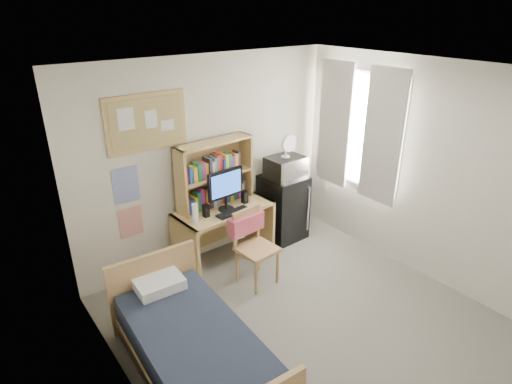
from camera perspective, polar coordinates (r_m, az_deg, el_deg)
floor at (r=4.69m, az=8.70°, el=-18.40°), size 3.60×4.20×0.02m
ceiling at (r=3.52m, az=11.40°, el=14.89°), size 3.60×4.20×0.02m
wall_back at (r=5.44m, az=-6.29°, el=4.19°), size 3.60×0.04×2.60m
wall_left at (r=3.06m, az=-14.87°, el=-13.70°), size 0.04×4.20×2.60m
wall_right at (r=5.30m, az=23.46°, el=1.72°), size 0.04×4.20×2.60m
window_unit at (r=5.80m, az=13.54°, el=8.02°), size 0.10×1.40×1.70m
curtain_left at (r=5.54m, az=16.49°, el=6.97°), size 0.04×0.55×1.70m
curtain_right at (r=6.03m, az=10.44°, el=8.89°), size 0.04×0.55×1.70m
bulletin_board at (r=4.91m, az=-14.40°, el=8.99°), size 0.94×0.03×0.64m
poster_wave at (r=5.02m, az=-16.98°, el=0.90°), size 0.30×0.01×0.42m
poster_japan at (r=5.21m, az=-16.36°, el=-3.85°), size 0.28×0.01×0.36m
desk at (r=5.56m, az=-4.26°, el=-5.67°), size 1.27×0.70×0.77m
desk_chair at (r=5.09m, az=0.17°, el=-7.56°), size 0.50×0.50×0.93m
mini_fridge at (r=6.09m, az=3.62°, el=-2.00°), size 0.57×0.57×0.94m
bed at (r=4.13m, az=-8.12°, el=-20.59°), size 1.00×1.86×0.50m
hutch at (r=5.32m, az=-5.50°, el=2.48°), size 1.04×0.33×0.84m
monitor at (r=5.23m, az=-4.08°, el=0.29°), size 0.50×0.07×0.53m
keyboard at (r=5.23m, az=-3.07°, el=-2.74°), size 0.45×0.17×0.02m
speaker_left at (r=5.15m, az=-6.68°, el=-2.49°), size 0.07×0.07×0.16m
speaker_right at (r=5.47m, az=-1.52°, el=-0.63°), size 0.07×0.07×0.17m
water_bottle at (r=5.01m, az=-8.12°, el=-2.83°), size 0.07×0.07×0.24m
hoodie at (r=5.10m, az=-1.33°, el=-4.23°), size 0.48×0.18×0.22m
microwave at (r=5.83m, az=3.91°, el=3.35°), size 0.51×0.39×0.29m
desk_fan at (r=5.74m, az=3.99°, el=6.03°), size 0.24×0.24×0.29m
pillow at (r=4.47m, az=-12.74°, el=-11.88°), size 0.48×0.35×0.11m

